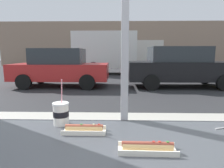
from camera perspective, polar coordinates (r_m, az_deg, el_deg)
name	(u,v)px	position (r m, az deg, el deg)	size (l,w,h in m)	color
ground_plane	(118,84)	(9.38, 1.80, -0.02)	(60.00, 60.00, 0.00)	#2D2D30
sidewalk_strip	(120,144)	(3.19, 2.40, -17.17)	(16.00, 2.80, 0.13)	#B2ADA3
building_facade_far	(118,44)	(23.56, 1.66, 11.69)	(28.00, 1.20, 5.14)	gray
soda_cup_left	(61,113)	(1.33, -14.84, -8.34)	(0.10, 0.10, 0.30)	silver
hotdog_tray_near	(84,129)	(1.18, -8.19, -12.99)	(0.25, 0.09, 0.05)	silver
hotdog_tray_far	(147,147)	(0.98, 10.41, -17.88)	(0.28, 0.10, 0.05)	silver
parked_car_red	(60,67)	(8.98, -14.99, 4.77)	(4.20, 1.96, 1.69)	red
parked_car_black	(180,67)	(9.05, 19.51, 4.83)	(4.68, 1.98, 1.76)	black
box_truck	(115,52)	(14.12, 0.87, 9.55)	(6.16, 2.44, 2.96)	silver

